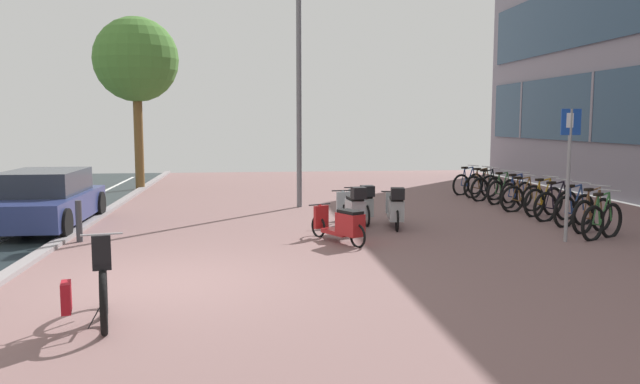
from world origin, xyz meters
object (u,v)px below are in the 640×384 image
bicycle_rack_04 (544,202)px  scooter_extra (353,210)px  bicycle_rack_10 (468,184)px  bicycle_rack_07 (502,192)px  street_tree (136,61)px  scooter_mid (396,209)px  bicycle_rack_00 (602,221)px  bicycle_rack_05 (523,198)px  bicycle_rack_09 (481,186)px  scooter_far (362,205)px  bicycle_rack_01 (593,215)px  bicycle_rack_03 (556,206)px  parking_sign (569,161)px  scooter_near (343,225)px  parked_car_near (43,200)px  bicycle_rack_08 (487,189)px  bicycle_rack_02 (574,210)px  bicycle_foreground (100,289)px  lamp_post (299,75)px  bollard_far (79,221)px  bicycle_rack_06 (516,195)px

bicycle_rack_04 → scooter_extra: size_ratio=0.74×
bicycle_rack_10 → scooter_extra: (-4.83, -6.14, 0.11)m
bicycle_rack_07 → scooter_extra: (-5.01, -3.85, 0.11)m
street_tree → scooter_mid: bearing=-51.7°
bicycle_rack_00 → scooter_mid: 4.19m
bicycle_rack_05 → bicycle_rack_09: size_ratio=1.00×
bicycle_rack_05 → scooter_far: (-4.51, -1.37, 0.08)m
bicycle_rack_01 → street_tree: size_ratio=0.22×
bicycle_rack_00 → scooter_extra: scooter_extra is taller
bicycle_rack_03 → parking_sign: 3.00m
bicycle_rack_05 → bicycle_rack_01: bearing=-87.2°
bicycle_rack_04 → scooter_near: (-5.52, -2.90, 0.01)m
bicycle_rack_05 → bicycle_rack_09: bearing=88.8°
bicycle_rack_05 → scooter_near: bearing=-145.5°
scooter_far → parked_car_near: 7.18m
bicycle_rack_08 → scooter_far: 5.78m
bicycle_rack_03 → bicycle_rack_02: bearing=-87.6°
bicycle_foreground → bicycle_rack_04: size_ratio=1.10×
bicycle_rack_02 → lamp_post: bearing=146.9°
bicycle_rack_08 → bollard_far: size_ratio=1.59×
scooter_extra → parked_car_near: 6.90m
bicycle_rack_07 → bicycle_rack_10: size_ratio=0.98×
bicycle_rack_06 → scooter_near: 7.06m
bicycle_foreground → scooter_near: (3.53, 4.40, -0.04)m
bicycle_rack_06 → lamp_post: 6.77m
bicycle_rack_03 → bicycle_rack_05: (-0.13, 1.53, -0.01)m
scooter_far → bicycle_rack_03: bearing=-1.9°
bicycle_rack_02 → bicycle_rack_04: same height
parked_car_near → scooter_mid: bearing=-7.7°
bicycle_rack_06 → scooter_mid: 4.97m
scooter_extra → bicycle_rack_02: bearing=0.3°
bicycle_rack_07 → bicycle_rack_09: 1.53m
parked_car_near → street_tree: bearing=84.1°
bicycle_rack_09 → street_tree: bearing=161.4°
scooter_near → lamp_post: bearing=94.4°
bicycle_foreground → bicycle_rack_00: size_ratio=1.16×
bicycle_rack_04 → scooter_far: size_ratio=0.73×
bicycle_rack_10 → scooter_mid: (-3.83, -5.90, 0.09)m
parking_sign → bicycle_rack_01: bearing=40.9°
bicycle_rack_08 → scooter_near: bearing=-131.6°
scooter_extra → bollard_far: scooter_extra is taller
bicycle_foreground → street_tree: size_ratio=0.25×
bicycle_foreground → parked_car_near: parked_car_near is taller
bicycle_foreground → bicycle_rack_08: (8.81, 10.35, -0.05)m
bicycle_foreground → scooter_mid: 7.76m
bicycle_rack_01 → bicycle_rack_02: (0.01, 0.76, -0.00)m
bicycle_rack_07 → parking_sign: size_ratio=0.47×
scooter_near → scooter_extra: bearing=72.6°
scooter_extra → bollard_far: bearing=-173.8°
bicycle_rack_07 → scooter_mid: 5.39m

